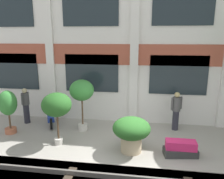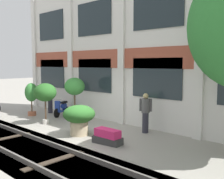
{
  "view_description": "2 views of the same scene",
  "coord_description": "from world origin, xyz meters",
  "px_view_note": "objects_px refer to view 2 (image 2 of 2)",
  "views": [
    {
      "loc": [
        0.41,
        -6.84,
        3.84
      ],
      "look_at": [
        -0.83,
        1.78,
        1.75
      ],
      "focal_mm": 35.0,
      "sensor_mm": 36.0,
      "label": 1
    },
    {
      "loc": [
        8.07,
        -6.6,
        2.86
      ],
      "look_at": [
        0.53,
        1.49,
        1.76
      ],
      "focal_mm": 42.0,
      "sensor_mm": 36.0,
      "label": 2
    }
  ],
  "objects_px": {
    "potted_plant_low_pan": "(31,94)",
    "potted_plant_square_trough": "(108,137)",
    "potted_plant_terracotta_small": "(75,88)",
    "potted_plant_ribbed_drum": "(79,117)",
    "resident_watching_tracks": "(146,112)",
    "scooter_second_parked": "(62,108)",
    "potted_plant_tall_urn": "(45,93)",
    "resident_by_doorway": "(50,98)"
  },
  "relations": [
    {
      "from": "potted_plant_low_pan",
      "to": "potted_plant_square_trough",
      "type": "xyz_separation_m",
      "value": [
        6.63,
        -0.84,
        -0.94
      ]
    },
    {
      "from": "potted_plant_terracotta_small",
      "to": "potted_plant_square_trough",
      "type": "xyz_separation_m",
      "value": [
        3.77,
        -1.57,
        -1.41
      ]
    },
    {
      "from": "potted_plant_ribbed_drum",
      "to": "potted_plant_square_trough",
      "type": "relative_size",
      "value": 1.13
    },
    {
      "from": "potted_plant_low_pan",
      "to": "resident_watching_tracks",
      "type": "distance_m",
      "value": 6.87
    },
    {
      "from": "scooter_second_parked",
      "to": "potted_plant_tall_urn",
      "type": "bearing_deg",
      "value": 8.2
    },
    {
      "from": "potted_plant_ribbed_drum",
      "to": "resident_watching_tracks",
      "type": "height_order",
      "value": "resident_watching_tracks"
    },
    {
      "from": "potted_plant_tall_urn",
      "to": "potted_plant_ribbed_drum",
      "type": "distance_m",
      "value": 2.79
    },
    {
      "from": "potted_plant_terracotta_small",
      "to": "resident_watching_tracks",
      "type": "height_order",
      "value": "potted_plant_terracotta_small"
    },
    {
      "from": "potted_plant_square_trough",
      "to": "resident_by_doorway",
      "type": "height_order",
      "value": "resident_by_doorway"
    },
    {
      "from": "potted_plant_terracotta_small",
      "to": "potted_plant_tall_urn",
      "type": "height_order",
      "value": "potted_plant_terracotta_small"
    },
    {
      "from": "potted_plant_tall_urn",
      "to": "resident_by_doorway",
      "type": "xyz_separation_m",
      "value": [
        -2.2,
        1.73,
        -0.6
      ]
    },
    {
      "from": "potted_plant_low_pan",
      "to": "resident_watching_tracks",
      "type": "height_order",
      "value": "potted_plant_low_pan"
    },
    {
      "from": "potted_plant_tall_urn",
      "to": "potted_plant_square_trough",
      "type": "height_order",
      "value": "potted_plant_tall_urn"
    },
    {
      "from": "potted_plant_tall_urn",
      "to": "resident_by_doorway",
      "type": "relative_size",
      "value": 1.19
    },
    {
      "from": "potted_plant_square_trough",
      "to": "scooter_second_parked",
      "type": "relative_size",
      "value": 0.87
    },
    {
      "from": "potted_plant_ribbed_drum",
      "to": "potted_plant_square_trough",
      "type": "height_order",
      "value": "potted_plant_ribbed_drum"
    },
    {
      "from": "resident_by_doorway",
      "to": "potted_plant_ribbed_drum",
      "type": "bearing_deg",
      "value": -16.87
    },
    {
      "from": "potted_plant_low_pan",
      "to": "resident_by_doorway",
      "type": "distance_m",
      "value": 1.17
    },
    {
      "from": "potted_plant_low_pan",
      "to": "scooter_second_parked",
      "type": "height_order",
      "value": "potted_plant_low_pan"
    },
    {
      "from": "potted_plant_square_trough",
      "to": "resident_watching_tracks",
      "type": "distance_m",
      "value": 2.24
    },
    {
      "from": "scooter_second_parked",
      "to": "resident_by_doorway",
      "type": "relative_size",
      "value": 0.8
    },
    {
      "from": "potted_plant_square_trough",
      "to": "scooter_second_parked",
      "type": "bearing_deg",
      "value": 160.23
    },
    {
      "from": "potted_plant_low_pan",
      "to": "resident_watching_tracks",
      "type": "xyz_separation_m",
      "value": [
        6.74,
        1.3,
        -0.31
      ]
    },
    {
      "from": "potted_plant_low_pan",
      "to": "scooter_second_parked",
      "type": "bearing_deg",
      "value": 39.45
    },
    {
      "from": "potted_plant_terracotta_small",
      "to": "scooter_second_parked",
      "type": "distance_m",
      "value": 2.01
    },
    {
      "from": "potted_plant_tall_urn",
      "to": "potted_plant_low_pan",
      "type": "xyz_separation_m",
      "value": [
        -2.3,
        0.6,
        -0.28
      ]
    },
    {
      "from": "potted_plant_terracotta_small",
      "to": "scooter_second_parked",
      "type": "xyz_separation_m",
      "value": [
        -1.55,
        0.34,
        -1.22
      ]
    },
    {
      "from": "potted_plant_tall_urn",
      "to": "resident_watching_tracks",
      "type": "xyz_separation_m",
      "value": [
        4.43,
        1.9,
        -0.59
      ]
    },
    {
      "from": "potted_plant_terracotta_small",
      "to": "potted_plant_square_trough",
      "type": "bearing_deg",
      "value": -22.6
    },
    {
      "from": "potted_plant_tall_urn",
      "to": "resident_by_doorway",
      "type": "bearing_deg",
      "value": 141.89
    },
    {
      "from": "potted_plant_square_trough",
      "to": "resident_by_doorway",
      "type": "bearing_deg",
      "value": 163.21
    },
    {
      "from": "potted_plant_terracotta_small",
      "to": "scooter_second_parked",
      "type": "relative_size",
      "value": 1.66
    },
    {
      "from": "scooter_second_parked",
      "to": "potted_plant_ribbed_drum",
      "type": "bearing_deg",
      "value": 40.6
    },
    {
      "from": "potted_plant_low_pan",
      "to": "scooter_second_parked",
      "type": "xyz_separation_m",
      "value": [
        1.3,
        1.07,
        -0.76
      ]
    },
    {
      "from": "potted_plant_low_pan",
      "to": "potted_plant_terracotta_small",
      "type": "bearing_deg",
      "value": 14.3
    },
    {
      "from": "potted_plant_tall_urn",
      "to": "potted_plant_low_pan",
      "type": "distance_m",
      "value": 2.4
    },
    {
      "from": "potted_plant_square_trough",
      "to": "potted_plant_low_pan",
      "type": "bearing_deg",
      "value": 172.76
    },
    {
      "from": "potted_plant_low_pan",
      "to": "potted_plant_ribbed_drum",
      "type": "xyz_separation_m",
      "value": [
        4.99,
        -0.78,
        -0.45
      ]
    },
    {
      "from": "potted_plant_terracotta_small",
      "to": "potted_plant_square_trough",
      "type": "height_order",
      "value": "potted_plant_terracotta_small"
    },
    {
      "from": "resident_watching_tracks",
      "to": "potted_plant_square_trough",
      "type": "bearing_deg",
      "value": -31.1
    },
    {
      "from": "resident_watching_tracks",
      "to": "potted_plant_tall_urn",
      "type": "bearing_deg",
      "value": -94.91
    },
    {
      "from": "potted_plant_ribbed_drum",
      "to": "scooter_second_parked",
      "type": "height_order",
      "value": "potted_plant_ribbed_drum"
    }
  ]
}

